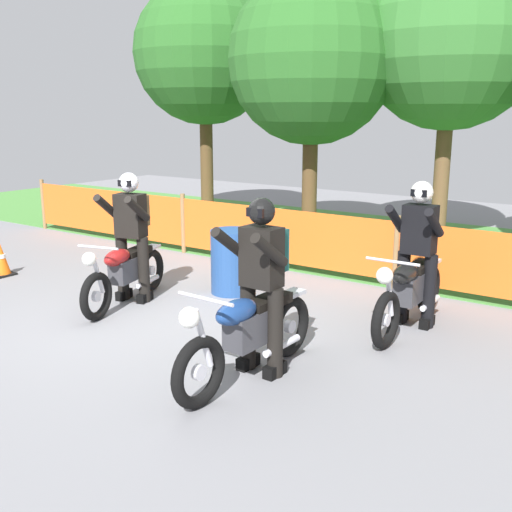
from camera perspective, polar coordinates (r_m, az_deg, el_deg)
ground at (r=7.53m, az=-9.49°, el=-5.66°), size 24.00×24.00×0.02m
grass_verge at (r=11.98m, az=9.28°, el=1.63°), size 24.00×5.58×0.01m
barrier_fence at (r=9.47m, az=2.04°, el=1.97°), size 11.90×0.08×1.05m
tree_leftmost at (r=13.49m, az=-4.89°, el=18.58°), size 3.01×3.01×5.16m
tree_near_left at (r=11.25m, az=5.34°, el=18.00°), size 3.01×3.01×4.85m
tree_near_right at (r=11.54m, az=18.04°, el=19.04°), size 3.18×3.18×5.28m
motorcycle_lead at (r=7.90m, az=-12.32°, el=-1.53°), size 0.69×1.85×0.89m
motorcycle_trailing at (r=7.05m, az=14.35°, el=-3.28°), size 0.59×1.99×0.94m
motorcycle_third at (r=5.58m, az=-0.76°, el=-7.29°), size 0.59×2.01×0.95m
rider_lead at (r=7.95m, az=-11.72°, el=2.45°), size 0.64×0.75×1.69m
rider_trailing at (r=7.12m, az=15.16°, el=0.97°), size 0.54×0.68×1.69m
rider_third at (r=5.59m, az=0.57°, el=-1.95°), size 0.56×0.69×1.69m
traffic_cone at (r=9.93m, az=-23.04°, el=-0.25°), size 0.32×0.32×0.53m
spare_drum at (r=8.25m, az=-2.31°, el=-0.53°), size 0.58×0.58×0.88m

